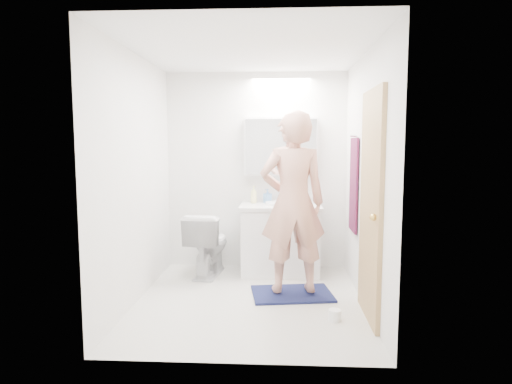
# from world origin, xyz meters

# --- Properties ---
(floor) EXTENTS (2.50, 2.50, 0.00)m
(floor) POSITION_xyz_m (0.00, 0.00, 0.00)
(floor) COLOR silver
(floor) RESTS_ON ground
(ceiling) EXTENTS (2.50, 2.50, 0.00)m
(ceiling) POSITION_xyz_m (0.00, 0.00, 2.40)
(ceiling) COLOR white
(ceiling) RESTS_ON floor
(wall_back) EXTENTS (2.50, 0.00, 2.50)m
(wall_back) POSITION_xyz_m (0.00, 1.25, 1.20)
(wall_back) COLOR white
(wall_back) RESTS_ON floor
(wall_front) EXTENTS (2.50, 0.00, 2.50)m
(wall_front) POSITION_xyz_m (0.00, -1.25, 1.20)
(wall_front) COLOR white
(wall_front) RESTS_ON floor
(wall_left) EXTENTS (0.00, 2.50, 2.50)m
(wall_left) POSITION_xyz_m (-1.10, 0.00, 1.20)
(wall_left) COLOR white
(wall_left) RESTS_ON floor
(wall_right) EXTENTS (0.00, 2.50, 2.50)m
(wall_right) POSITION_xyz_m (1.10, 0.00, 1.20)
(wall_right) COLOR white
(wall_right) RESTS_ON floor
(vanity_cabinet) EXTENTS (0.90, 0.55, 0.78)m
(vanity_cabinet) POSITION_xyz_m (0.30, 0.96, 0.39)
(vanity_cabinet) COLOR white
(vanity_cabinet) RESTS_ON floor
(countertop) EXTENTS (0.95, 0.58, 0.04)m
(countertop) POSITION_xyz_m (0.30, 0.96, 0.80)
(countertop) COLOR white
(countertop) RESTS_ON vanity_cabinet
(sink_basin) EXTENTS (0.36, 0.36, 0.03)m
(sink_basin) POSITION_xyz_m (0.30, 0.99, 0.84)
(sink_basin) COLOR white
(sink_basin) RESTS_ON countertop
(faucet) EXTENTS (0.02, 0.02, 0.16)m
(faucet) POSITION_xyz_m (0.30, 1.19, 0.90)
(faucet) COLOR silver
(faucet) RESTS_ON countertop
(medicine_cabinet) EXTENTS (0.88, 0.14, 0.70)m
(medicine_cabinet) POSITION_xyz_m (0.30, 1.18, 1.50)
(medicine_cabinet) COLOR white
(medicine_cabinet) RESTS_ON wall_back
(mirror_panel) EXTENTS (0.84, 0.01, 0.66)m
(mirror_panel) POSITION_xyz_m (0.30, 1.10, 1.50)
(mirror_panel) COLOR silver
(mirror_panel) RESTS_ON medicine_cabinet
(toilet) EXTENTS (0.51, 0.78, 0.74)m
(toilet) POSITION_xyz_m (-0.55, 0.85, 0.37)
(toilet) COLOR white
(toilet) RESTS_ON floor
(bath_rug) EXTENTS (0.87, 0.66, 0.02)m
(bath_rug) POSITION_xyz_m (0.42, 0.19, 0.01)
(bath_rug) COLOR #161D45
(bath_rug) RESTS_ON floor
(person) EXTENTS (0.71, 0.52, 1.81)m
(person) POSITION_xyz_m (0.42, 0.19, 0.95)
(person) COLOR tan
(person) RESTS_ON bath_rug
(door) EXTENTS (0.04, 0.80, 2.00)m
(door) POSITION_xyz_m (1.08, -0.35, 1.00)
(door) COLOR tan
(door) RESTS_ON wall_right
(door_knob) EXTENTS (0.06, 0.06, 0.06)m
(door_knob) POSITION_xyz_m (1.04, -0.65, 0.95)
(door_knob) COLOR gold
(door_knob) RESTS_ON door
(towel) EXTENTS (0.02, 0.42, 1.00)m
(towel) POSITION_xyz_m (1.08, 0.55, 1.10)
(towel) COLOR #161137
(towel) RESTS_ON wall_right
(towel_hook) EXTENTS (0.07, 0.02, 0.02)m
(towel_hook) POSITION_xyz_m (1.07, 0.55, 1.62)
(towel_hook) COLOR silver
(towel_hook) RESTS_ON wall_right
(soap_bottle_a) EXTENTS (0.11, 0.11, 0.21)m
(soap_bottle_a) POSITION_xyz_m (-0.02, 1.11, 0.92)
(soap_bottle_a) COLOR beige
(soap_bottle_a) RESTS_ON countertop
(soap_bottle_b) EXTENTS (0.11, 0.11, 0.17)m
(soap_bottle_b) POSITION_xyz_m (0.14, 1.15, 0.90)
(soap_bottle_b) COLOR #5D8EC8
(soap_bottle_b) RESTS_ON countertop
(toothbrush_cup) EXTENTS (0.12, 0.12, 0.09)m
(toothbrush_cup) POSITION_xyz_m (0.52, 1.12, 0.86)
(toothbrush_cup) COLOR #4675D4
(toothbrush_cup) RESTS_ON countertop
(toilet_paper_roll) EXTENTS (0.11, 0.11, 0.10)m
(toilet_paper_roll) POSITION_xyz_m (0.78, -0.45, 0.05)
(toilet_paper_roll) COLOR white
(toilet_paper_roll) RESTS_ON floor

